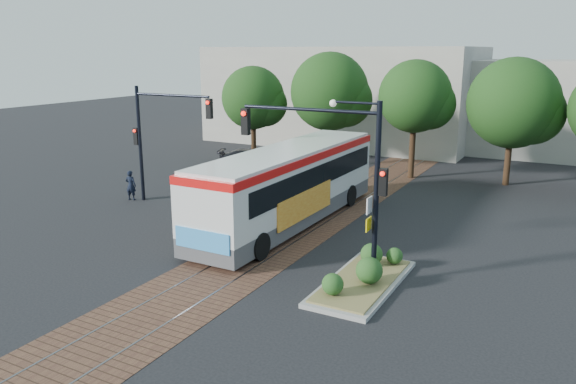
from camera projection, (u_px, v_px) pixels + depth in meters
name	position (u px, v px, depth m)	size (l,w,h in m)	color
ground	(257.00, 253.00, 22.11)	(120.00, 120.00, 0.00)	black
trackbed	(303.00, 225.00, 25.53)	(3.60, 40.00, 0.02)	brown
tree_row	(412.00, 99.00, 34.38)	(26.40, 5.60, 7.67)	#382314
warehouses	(433.00, 100.00, 45.96)	(40.00, 13.00, 8.00)	#ADA899
city_bus	(290.00, 182.00, 25.46)	(2.96, 13.05, 3.48)	#4B4B4D
traffic_island	(364.00, 275.00, 19.05)	(2.20, 5.20, 1.13)	gray
signal_pole_main	(342.00, 162.00, 18.63)	(5.49, 0.46, 6.00)	black
signal_pole_left	(156.00, 129.00, 28.42)	(4.99, 0.34, 6.00)	black
officer	(131.00, 185.00, 29.71)	(0.58, 0.38, 1.59)	black
parked_car	(251.00, 159.00, 37.74)	(1.78, 4.38, 1.27)	black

